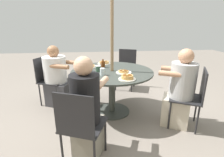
% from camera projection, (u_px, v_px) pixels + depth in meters
% --- Properties ---
extents(ground_plane, '(12.00, 12.00, 0.00)m').
position_uv_depth(ground_plane, '(112.00, 111.00, 2.97)').
color(ground_plane, gray).
extents(patio_table, '(1.29, 1.29, 0.71)m').
position_uv_depth(patio_table, '(112.00, 79.00, 2.79)').
color(patio_table, '#383D38').
rests_on(patio_table, ground).
extents(umbrella_pole, '(0.05, 0.05, 2.17)m').
position_uv_depth(umbrella_pole, '(112.00, 47.00, 2.63)').
color(umbrella_pole, '#846B4C').
rests_on(umbrella_pole, ground).
extents(patio_chair_north, '(0.56, 0.56, 0.86)m').
position_uv_depth(patio_chair_north, '(192.00, 95.00, 2.40)').
color(patio_chair_north, '#232326').
rests_on(patio_chair_north, ground).
extents(diner_north, '(0.55, 0.51, 1.12)m').
position_uv_depth(diner_north, '(179.00, 92.00, 2.46)').
color(diner_north, beige).
rests_on(diner_north, ground).
extents(patio_chair_east, '(0.54, 0.54, 0.86)m').
position_uv_depth(patio_chair_east, '(126.00, 66.00, 3.90)').
color(patio_chair_east, '#232326').
rests_on(patio_chair_east, ground).
extents(patio_chair_south, '(0.54, 0.54, 0.86)m').
position_uv_depth(patio_chair_south, '(49.00, 77.00, 3.14)').
color(patio_chair_south, '#232326').
rests_on(patio_chair_south, ground).
extents(diner_south, '(0.62, 0.55, 1.07)m').
position_uv_depth(diner_south, '(57.00, 79.00, 3.10)').
color(diner_south, '#3D3D42').
rests_on(diner_south, ground).
extents(patio_chair_west, '(0.54, 0.54, 0.86)m').
position_uv_depth(patio_chair_west, '(80.00, 124.00, 1.73)').
color(patio_chair_west, '#232326').
rests_on(patio_chair_west, ground).
extents(diner_west, '(0.45, 0.52, 1.14)m').
position_uv_depth(diner_west, '(87.00, 112.00, 1.87)').
color(diner_west, gray).
rests_on(diner_west, ground).
extents(pancake_plate_a, '(0.23, 0.23, 0.05)m').
position_uv_depth(pancake_plate_a, '(90.00, 66.00, 2.96)').
color(pancake_plate_a, silver).
rests_on(pancake_plate_a, patio_table).
extents(pancake_plate_b, '(0.23, 0.23, 0.06)m').
position_uv_depth(pancake_plate_b, '(104.00, 63.00, 3.19)').
color(pancake_plate_b, silver).
rests_on(pancake_plate_b, patio_table).
extents(pancake_plate_c, '(0.23, 0.23, 0.05)m').
position_uv_depth(pancake_plate_c, '(124.00, 72.00, 2.63)').
color(pancake_plate_c, silver).
rests_on(pancake_plate_c, patio_table).
extents(pancake_plate_d, '(0.23, 0.23, 0.07)m').
position_uv_depth(pancake_plate_d, '(127.00, 78.00, 2.33)').
color(pancake_plate_d, silver).
rests_on(pancake_plate_d, patio_table).
extents(syrup_bottle, '(0.09, 0.07, 0.14)m').
position_uv_depth(syrup_bottle, '(103.00, 64.00, 2.94)').
color(syrup_bottle, '#602D0F').
rests_on(syrup_bottle, patio_table).
extents(coffee_cup, '(0.08, 0.08, 0.09)m').
position_uv_depth(coffee_cup, '(98.00, 69.00, 2.69)').
color(coffee_cup, '#33513D').
rests_on(coffee_cup, patio_table).
extents(drinking_glass_a, '(0.07, 0.07, 0.10)m').
position_uv_depth(drinking_glass_a, '(102.00, 72.00, 2.51)').
color(drinking_glass_a, silver).
rests_on(drinking_glass_a, patio_table).
extents(drinking_glass_b, '(0.07, 0.07, 0.10)m').
position_uv_depth(drinking_glass_b, '(77.00, 71.00, 2.57)').
color(drinking_glass_b, silver).
rests_on(drinking_glass_b, patio_table).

